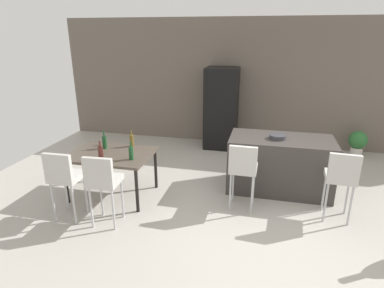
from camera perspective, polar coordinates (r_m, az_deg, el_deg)
The scene contains 16 objects.
ground_plane at distance 5.13m, azimuth 12.02°, elevation -11.27°, with size 10.00×10.00×0.00m, color #ADA89E.
back_wall at distance 7.69m, azimuth 13.63°, elevation 10.33°, with size 10.00×0.12×2.90m, color #665B51.
kitchen_island at distance 5.63m, azimuth 15.27°, elevation -3.47°, with size 1.69×0.86×0.92m, color #383330.
bar_chair_left at distance 4.79m, azimuth 9.05°, elevation -3.98°, with size 0.41×0.41×1.05m.
bar_chair_middle at distance 4.90m, azimuth 24.97°, elevation -5.09°, with size 0.43×0.43×1.05m.
dining_table at distance 5.31m, azimuth -14.12°, elevation -2.25°, with size 1.30×0.95×0.74m.
dining_chair_near at distance 4.80m, azimuth -21.78°, elevation -5.14°, with size 0.41×0.41×1.05m.
dining_chair_far at distance 4.50m, azimuth -15.57°, elevation -6.06°, with size 0.42×0.42×1.05m.
wine_bottle_corner at distance 5.02m, azimuth -15.89°, elevation -1.50°, with size 0.08×0.08×0.30m.
wine_bottle_right at distance 5.49m, azimuth -15.26°, elevation 0.34°, with size 0.07×0.07×0.30m.
wine_bottle_middle at distance 5.49m, azimuth -10.65°, elevation 0.64°, with size 0.07×0.07×0.28m.
wine_bottle_near at distance 4.93m, azimuth -10.75°, elevation -1.56°, with size 0.07×0.07×0.28m.
wine_glass_left at distance 5.67m, azimuth -15.37°, elevation 1.03°, with size 0.07×0.07×0.17m.
refrigerator at distance 7.42m, azimuth 5.23°, elevation 6.32°, with size 0.72×0.68×1.84m, color black.
fruit_bowl at distance 5.41m, azimuth 14.95°, elevation 1.24°, with size 0.26×0.26×0.07m, color #333338.
potted_plant at distance 7.74m, azimuth 27.32°, elevation 0.29°, with size 0.38×0.38×0.58m.
Camera 1 is at (-0.02, -4.44, 2.56)m, focal length 30.06 mm.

